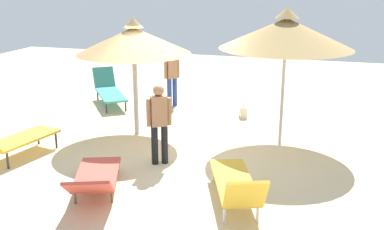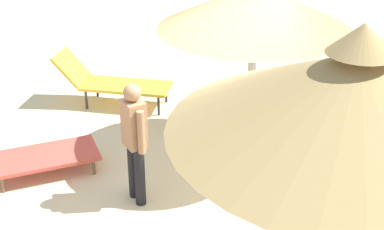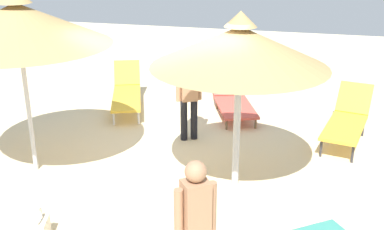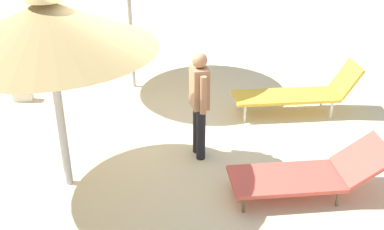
{
  "view_description": "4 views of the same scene",
  "coord_description": "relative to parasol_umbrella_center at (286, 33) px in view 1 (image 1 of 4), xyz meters",
  "views": [
    {
      "loc": [
        -3.0,
        8.58,
        3.49
      ],
      "look_at": [
        -0.45,
        0.05,
        0.79
      ],
      "focal_mm": 42.49,
      "sensor_mm": 36.0,
      "label": 1
    },
    {
      "loc": [
        -5.68,
        0.21,
        3.96
      ],
      "look_at": [
        0.43,
        0.16,
        0.96
      ],
      "focal_mm": 50.41,
      "sensor_mm": 36.0,
      "label": 2
    },
    {
      "loc": [
        2.09,
        -7.12,
        3.63
      ],
      "look_at": [
        0.3,
        -0.23,
        0.92
      ],
      "focal_mm": 44.42,
      "sensor_mm": 36.0,
      "label": 3
    },
    {
      "loc": [
        5.8,
        2.3,
        3.73
      ],
      "look_at": [
        0.13,
        0.79,
        0.73
      ],
      "focal_mm": 44.89,
      "sensor_mm": 36.0,
      "label": 4
    }
  ],
  "objects": [
    {
      "name": "handbag",
      "position": [
        1.13,
        -1.7,
        -2.24
      ],
      "size": [
        0.26,
        0.37,
        0.45
      ],
      "color": "beige",
      "rests_on": "ground"
    },
    {
      "name": "parasol_umbrella_edge",
      "position": [
        3.26,
        0.33,
        -0.23
      ],
      "size": [
        2.54,
        2.54,
        2.67
      ],
      "color": "#B2B2B7",
      "rests_on": "ground"
    },
    {
      "name": "lounge_chair_back",
      "position": [
        0.35,
        3.15,
        -2.01
      ],
      "size": [
        1.28,
        2.15,
        0.87
      ],
      "color": "gold",
      "rests_on": "ground"
    },
    {
      "name": "parasol_umbrella_center",
      "position": [
        0.0,
        0.0,
        0.0
      ],
      "size": [
        2.77,
        2.77,
        2.92
      ],
      "color": "#B2B2B7",
      "rests_on": "ground"
    },
    {
      "name": "lounge_chair_near_right",
      "position": [
        4.98,
        2.52,
        -1.96
      ],
      "size": [
        1.01,
        2.04,
        0.89
      ],
      "color": "gold",
      "rests_on": "ground"
    },
    {
      "name": "ground",
      "position": [
        2.16,
        0.99,
        -2.45
      ],
      "size": [
        24.0,
        24.0,
        0.1
      ],
      "primitive_type": "cube",
      "color": "beige"
    },
    {
      "name": "lounge_chair_far_right",
      "position": [
        5.11,
        -1.95,
        -2.01
      ],
      "size": [
        1.77,
        2.07,
        0.9
      ],
      "color": "teal",
      "rests_on": "ground"
    },
    {
      "name": "lounge_chair_far_left",
      "position": [
        2.67,
        3.43,
        -2.08
      ],
      "size": [
        1.37,
        2.1,
        0.69
      ],
      "color": "#CC4C3F",
      "rests_on": "ground"
    },
    {
      "name": "person_standing_front",
      "position": [
        2.12,
        1.84,
        -1.5
      ],
      "size": [
        0.43,
        0.34,
        1.58
      ],
      "color": "black",
      "rests_on": "ground"
    },
    {
      "name": "person_standing_near_left",
      "position": [
        3.26,
        -2.21,
        -1.48
      ],
      "size": [
        0.38,
        0.33,
        1.62
      ],
      "color": "navy",
      "rests_on": "ground"
    }
  ]
}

